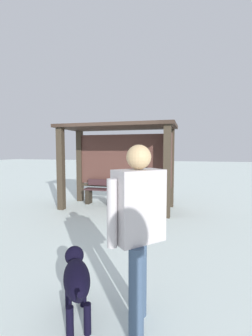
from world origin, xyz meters
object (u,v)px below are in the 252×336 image
bench_center_inside (142,196)px  person_walking (138,221)px  bench_left_inside (100,193)px  dog (76,277)px  bus_shelter (122,150)px

bench_center_inside → person_walking: (0.91, -4.63, 0.72)m
bench_left_inside → dog: bearing=-70.5°
bench_center_inside → bench_left_inside: bearing=-179.9°
bus_shelter → person_walking: bearing=-71.6°
bench_left_inside → bench_center_inside: bench_left_inside is taller
person_walking → bus_shelter: bearing=108.4°
bench_left_inside → person_walking: (2.29, -4.63, 0.69)m
bench_left_inside → dog: bench_left_inside is taller
bus_shelter → bench_center_inside: (0.59, 0.12, -1.40)m
bench_left_inside → dog: (1.65, -4.67, 0.07)m
dog → bus_shelter: bearing=100.7°
bus_shelter → person_walking: bus_shelter is taller
bench_left_inside → person_walking: 5.21m
bus_shelter → bench_center_inside: bearing=11.7°
bus_shelter → dog: bearing=-79.3°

